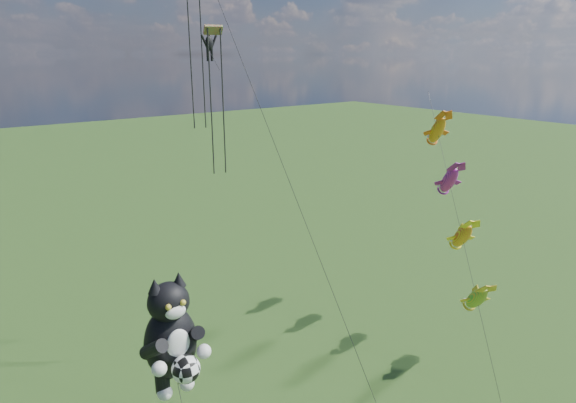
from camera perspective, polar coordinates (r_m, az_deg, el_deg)
cat_kite_rig at (r=23.70m, az=-13.59°, el=-15.25°), size 2.85×4.24×11.07m
fish_windsock_rig at (r=36.62m, az=19.23°, el=-0.73°), size 8.35×13.73×17.64m
parafoil_rig at (r=30.40m, az=-8.99°, el=16.96°), size 3.12×17.37×27.82m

